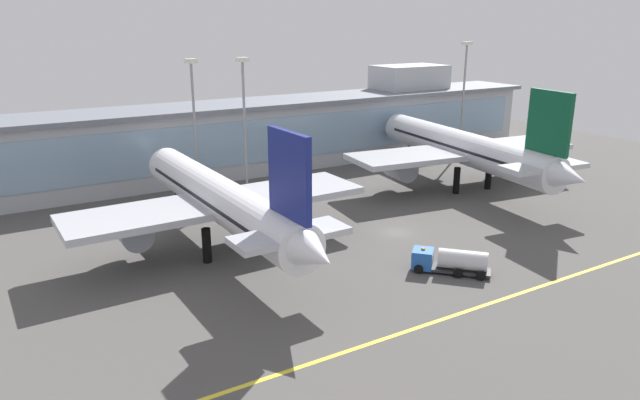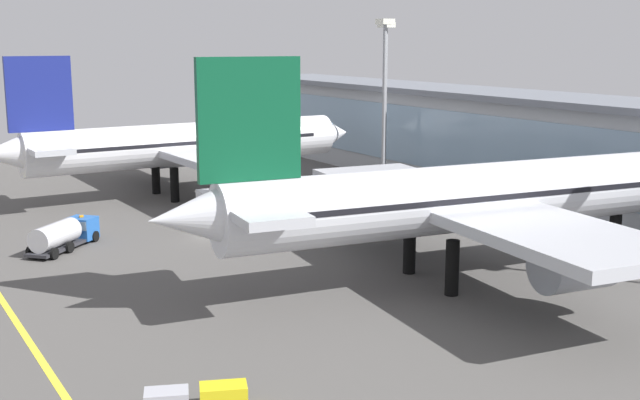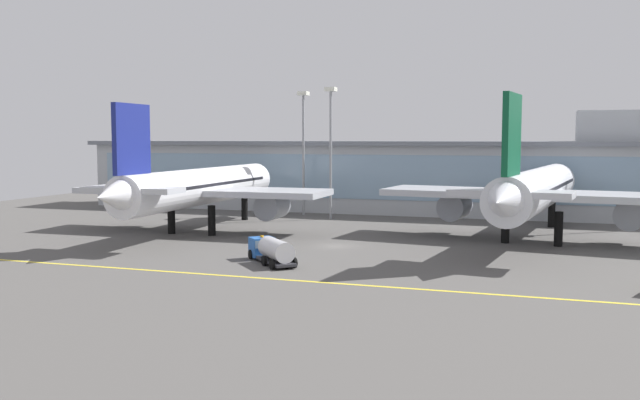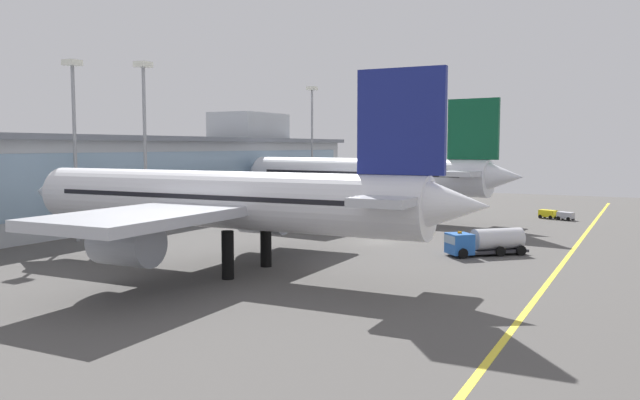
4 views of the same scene
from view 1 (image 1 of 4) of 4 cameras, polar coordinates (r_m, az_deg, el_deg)
ground_plane at (r=82.07m, az=7.47°, el=-3.15°), size 180.00×180.00×0.00m
taxiway_centreline_stripe at (r=67.68m, az=19.16°, el=-8.56°), size 144.00×0.50×0.01m
terminal_building at (r=116.23m, az=-4.94°, el=6.63°), size 129.96×14.00×18.62m
airliner_near_left at (r=74.49m, az=-9.74°, el=0.03°), size 38.38×50.67×18.20m
airliner_near_right at (r=105.06m, az=13.85°, el=4.92°), size 42.40×52.96×18.87m
fuel_tanker_truck at (r=69.93m, az=12.42°, el=-5.78°), size 7.96×8.25×2.90m
apron_light_mast_west at (r=99.72m, az=-12.26°, el=8.98°), size 1.80×1.80×22.36m
apron_light_mast_centre at (r=97.48m, az=-7.44°, el=9.13°), size 1.80×1.80×22.62m
apron_light_mast_east at (r=131.08m, az=13.93°, el=11.15°), size 1.80×1.80×24.02m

